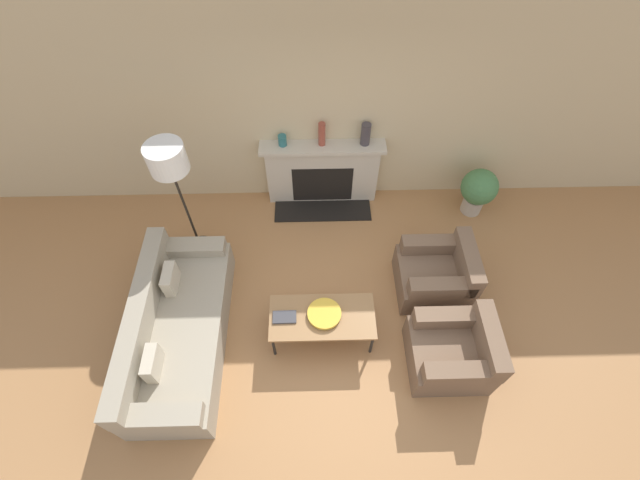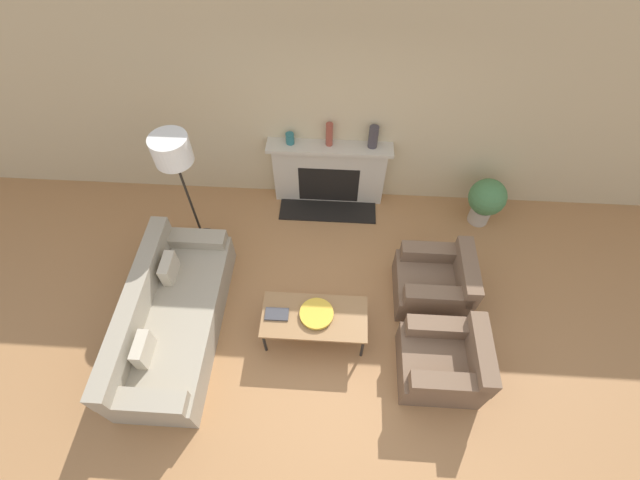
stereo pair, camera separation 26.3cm
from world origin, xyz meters
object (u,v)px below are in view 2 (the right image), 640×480
Objects in this scene: book at (277,314)px; potted_plant at (486,200)px; mantel_vase_left at (290,138)px; mantel_vase_center_left at (329,134)px; armchair_near at (445,362)px; coffee_table at (314,318)px; mantel_vase_center_right at (373,137)px; bowl at (317,314)px; floor_lamp at (175,160)px; fireplace at (329,174)px; couch at (171,318)px; armchair_far at (435,283)px.

book is 0.36× the size of potted_plant.
mantel_vase_left is 0.45× the size of mantel_vase_center_left.
coffee_table is (-1.41, 0.38, 0.12)m from armchair_near.
mantel_vase_center_right is (0.61, 2.17, 0.75)m from coffee_table.
bowl is 2.28m from floor_lamp.
armchair_near is at bearing -61.88° from mantel_vase_center_left.
mantel_vase_left is 1.06m from mantel_vase_center_right.
bowl is at bearing -37.49° from floor_lamp.
mantel_vase_center_right is (2.20, 0.91, -0.34)m from floor_lamp.
floor_lamp is 3.98m from potted_plant.
bowl is at bearing -90.73° from mantel_vase_center_left.
book is at bearing -115.13° from mantel_vase_center_right.
potted_plant is (3.79, 0.60, -1.07)m from floor_lamp.
fireplace is 2.14m from bowl.
couch is at bearing -178.82° from book.
bowl is 0.21× the size of floor_lamp.
armchair_far is 2.81× the size of mantel_vase_center_right.
armchair_near is 1.18× the size of potted_plant.
fireplace reaches higher than coffee_table.
potted_plant is (0.78, 1.26, 0.14)m from armchair_far.
floor_lamp is at bearing -102.40° from armchair_far.
armchair_near reaches higher than coffee_table.
bowl is at bearing -139.62° from potted_plant.
mantel_vase_center_left is at bearing 89.27° from bowl.
fireplace is 4.39× the size of bowl.
mantel_vase_center_left is (0.50, 0.00, 0.09)m from mantel_vase_left.
potted_plant reaches higher than book.
armchair_far is (3.04, 0.64, 0.01)m from couch.
fireplace is at bearing 172.05° from potted_plant.
floor_lamp is at bearing -118.54° from armchair_near.
floor_lamp reaches higher than mantel_vase_center_right.
potted_plant is at bearing -8.32° from mantel_vase_center_left.
potted_plant is (2.64, -0.31, -0.65)m from mantel_vase_left.
mantel_vase_center_right is 1.77m from potted_plant.
book is at bearing -88.19° from couch.
floor_lamp reaches higher than mantel_vase_center_left.
mantel_vase_center_right is at bearing 74.39° from coffee_table.
couch reaches higher than armchair_far.
fireplace is 1.93× the size of armchair_near.
coffee_table is 3.57× the size of mantel_vase_center_left.
armchair_near is at bearing -53.78° from mantel_vase_left.
potted_plant is at bearing 40.38° from bowl.
couch is at bearing -135.29° from mantel_vase_center_right.
mantel_vase_left reaches higher than armchair_far.
armchair_far is (0.00, 0.98, 0.00)m from armchair_near.
bowl is 2.84m from potted_plant.
armchair_far is 2.56m from mantel_vase_left.
armchair_near is at bearing -28.54° from floor_lamp.
couch is 1.23m from book.
mantel_vase_center_right is at bearing 0.00° from mantel_vase_left.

